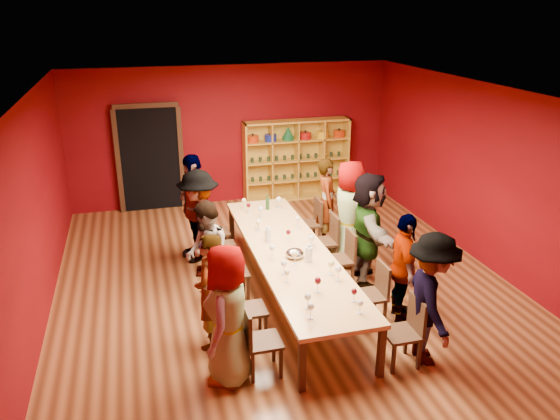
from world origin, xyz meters
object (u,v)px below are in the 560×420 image
Objects in this scene: person_left_3 at (200,223)px; person_right_0 at (431,299)px; person_left_4 at (194,207)px; chair_person_right_4 at (312,220)px; person_right_1 at (403,268)px; shelving_unit at (296,156)px; person_left_1 at (209,291)px; wine_bottle at (268,204)px; chair_person_left_1 at (244,306)px; chair_person_right_3 at (328,238)px; spittoon_bowl at (295,254)px; chair_person_right_0 at (408,328)px; chair_person_left_2 at (229,269)px; chair_person_right_1 at (375,291)px; person_left_2 at (207,254)px; chair_person_left_4 at (213,229)px; chair_person_left_0 at (257,338)px; person_right_3 at (349,213)px; chair_person_right_2 at (344,256)px; tasting_table at (290,253)px; chair_person_left_3 at (218,243)px; person_left_0 at (228,315)px; person_right_2 at (368,229)px.

person_left_3 reaches higher than person_right_0.
chair_person_right_4 is at bearing 72.24° from person_left_4.
shelving_unit is at bearing 12.76° from person_right_1.
person_left_1 is 5.60× the size of wine_bottle.
chair_person_left_1 is 1.00× the size of chair_person_right_4.
spittoon_bowl is (-0.91, -1.08, 0.32)m from chair_person_right_3.
chair_person_right_0 is at bearing 103.19° from person_right_0.
chair_person_left_2 and chair_person_right_1 have the same top height.
person_left_2 is (-2.62, -4.20, -0.20)m from shelving_unit.
chair_person_right_3 is at bearing 20.95° from chair_person_left_2.
chair_person_left_1 is 2.55m from chair_person_right_3.
chair_person_left_4 is at bearing 167.68° from person_left_2.
person_left_4 reaches higher than shelving_unit.
chair_person_left_0 is at bearing -106.12° from wine_bottle.
person_right_1 is at bearing 16.75° from chair_person_left_0.
chair_person_left_1 is 3.21× the size of wine_bottle.
person_right_3 is at bearing 49.27° from chair_person_left_0.
person_right_0 is at bearing 90.26° from person_left_1.
chair_person_left_4 is (0.00, 2.69, 0.00)m from chair_person_left_1.
chair_person_left_2 is 1.60m from chair_person_left_4.
shelving_unit reaches higher than person_right_0.
wine_bottle is at bearing 87.13° from spittoon_bowl.
person_right_1 is at bearing -70.60° from chair_person_right_2.
chair_person_right_2 is 1.00× the size of chair_person_right_3.
wine_bottle is at bearing 86.86° from tasting_table.
chair_person_left_0 is at bearing -90.00° from chair_person_left_3.
chair_person_right_4 is (2.12, -0.06, -0.44)m from person_left_4.
chair_person_left_2 and chair_person_left_4 have the same top height.
person_left_0 reaches higher than person_right_1.
shelving_unit is 2.70× the size of chair_person_left_1.
chair_person_right_0 is at bearing -77.81° from wine_bottle.
chair_person_left_1 is 1.00× the size of chair_person_right_2.
tasting_table is 1.23m from person_left_2.
chair_person_left_1 is 1.82m from chair_person_right_1.
shelving_unit is at bearing 72.08° from tasting_table.
chair_person_right_1 is 3.21× the size of wine_bottle.
chair_person_right_1 is at bearing 174.30° from person_right_2.
chair_person_right_4 is at bearing 161.70° from person_left_1.
person_right_3 is at bearing 14.57° from person_right_2.
person_left_4 is at bearing -135.06° from shelving_unit.
spittoon_bowl is (-1.28, -1.08, -0.09)m from person_right_3.
chair_person_right_1 is 0.56× the size of person_right_1.
chair_person_right_3 is at bearing 18.81° from person_right_0.
person_left_2 reaches higher than chair_person_right_2.
chair_person_left_0 is 3.44m from chair_person_left_4.
person_right_2 is (2.64, 1.08, 0.13)m from person_left_1.
person_left_1 is 0.99× the size of person_left_2.
chair_person_left_1 is at bearing -135.48° from chair_person_right_3.
chair_person_right_3 is at bearing 91.26° from person_left_3.
chair_person_right_0 is (-0.49, -6.32, -0.49)m from shelving_unit.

